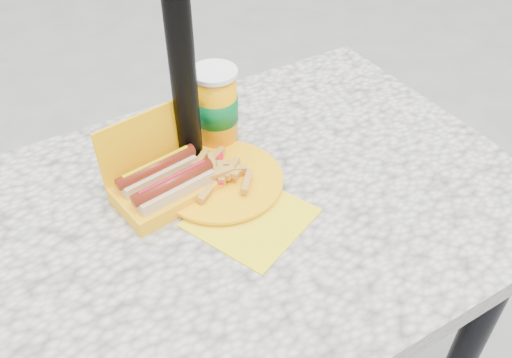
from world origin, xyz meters
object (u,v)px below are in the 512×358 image
umbrella_pole (176,2)px  soda_cup (216,108)px  hotdog_box (165,182)px  fries_plate (223,182)px

umbrella_pole → soda_cup: bearing=23.4°
hotdog_box → fries_plate: (0.11, -0.03, -0.02)m
hotdog_box → fries_plate: size_ratio=0.57×
umbrella_pole → hotdog_box: (-0.09, -0.07, -0.31)m
fries_plate → umbrella_pole: bearing=100.6°
fries_plate → soda_cup: bearing=65.7°
hotdog_box → fries_plate: 0.11m
fries_plate → soda_cup: 0.17m
soda_cup → umbrella_pole: bearing=-156.6°
hotdog_box → soda_cup: bearing=22.3°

